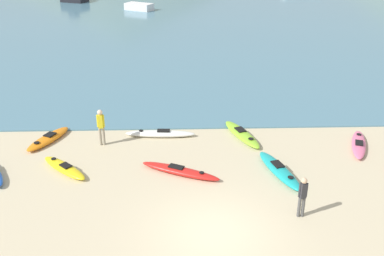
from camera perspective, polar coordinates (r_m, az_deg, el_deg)
ground_plane at (r=15.44m, az=2.70°, el=-13.20°), size 400.00×400.00×0.00m
bay_water at (r=56.25m, az=-0.74°, el=15.04°), size 160.00×70.00×0.06m
kayak_on_sand_0 at (r=22.12m, az=20.41°, el=-1.95°), size 1.61×3.04×0.31m
kayak_on_sand_1 at (r=22.32m, az=-17.78°, el=-1.29°), size 1.87×2.87×0.33m
kayak_on_sand_2 at (r=18.58m, az=-1.53°, el=-5.47°), size 3.40×2.01×0.33m
kayak_on_sand_3 at (r=18.92m, az=11.01°, el=-5.27°), size 1.58×3.39×0.40m
kayak_on_sand_4 at (r=19.55m, az=-15.92°, el=-4.87°), size 2.43×2.37×0.33m
kayak_on_sand_5 at (r=21.82m, az=6.34°, el=-0.76°), size 1.78×3.30×0.35m
kayak_on_sand_6 at (r=21.77m, az=-4.06°, el=-0.72°), size 3.39×0.75×0.35m
person_near_foreground at (r=16.15m, az=13.87°, el=-8.22°), size 0.32×0.23×1.57m
person_near_waterline at (r=20.98m, az=-11.49°, el=0.37°), size 0.36×0.25×1.76m
moored_boat_2 at (r=54.75m, az=-6.73°, el=15.06°), size 3.57×2.99×0.78m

